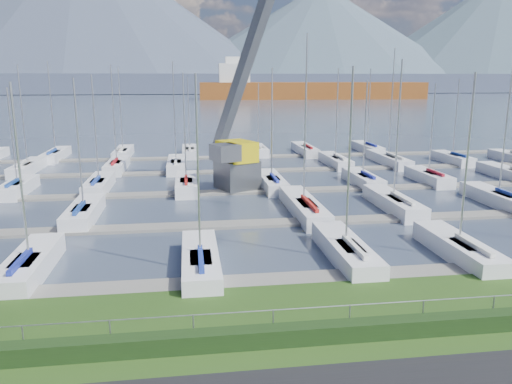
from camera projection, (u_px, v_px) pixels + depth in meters
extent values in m
cube|color=black|center=(319.00, 383.00, 16.27)|extent=(160.00, 2.00, 0.04)
cube|color=#3C4658|center=(194.00, 97.00, 270.26)|extent=(800.00, 540.00, 0.20)
cube|color=#1B3212|center=(301.00, 334.00, 18.70)|extent=(80.00, 0.70, 0.70)
cylinder|color=gray|center=(299.00, 308.00, 18.90)|extent=(80.00, 0.04, 0.04)
cube|color=#454E65|center=(192.00, 83.00, 336.40)|extent=(900.00, 80.00, 12.00)
cone|color=#3F485C|center=(84.00, 14.00, 381.77)|extent=(340.00, 340.00, 115.00)
cone|color=#455564|center=(321.00, 38.00, 420.08)|extent=(300.00, 300.00, 85.00)
cone|color=#425461|center=(501.00, 32.00, 450.69)|extent=(320.00, 320.00, 100.00)
cube|color=slate|center=(272.00, 281.00, 25.01)|extent=(90.00, 1.60, 0.25)
cube|color=#65635E|center=(248.00, 224.00, 34.66)|extent=(90.00, 1.60, 0.25)
cube|color=slate|center=(235.00, 192.00, 44.32)|extent=(90.00, 1.60, 0.25)
cube|color=gray|center=(226.00, 172.00, 53.97)|extent=(90.00, 1.60, 0.25)
cube|color=slate|center=(220.00, 157.00, 63.63)|extent=(90.00, 1.60, 0.25)
cube|color=#525559|center=(237.00, 174.00, 45.10)|extent=(4.23, 4.23, 2.60)
cube|color=#D3BC0C|center=(237.00, 151.00, 44.63)|extent=(3.76, 4.17, 1.80)
cube|color=slate|center=(250.00, 50.00, 47.19)|extent=(7.13, 9.84, 19.89)
cube|color=#5B5D62|center=(225.00, 153.00, 42.49)|extent=(2.73, 2.83, 1.40)
cube|color=brown|center=(312.00, 93.00, 237.76)|extent=(107.24, 22.66, 10.00)
cube|color=silver|center=(234.00, 77.00, 232.69)|extent=(14.60, 14.60, 12.00)
cube|color=silver|center=(234.00, 61.00, 231.12)|extent=(8.34, 8.34, 4.00)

